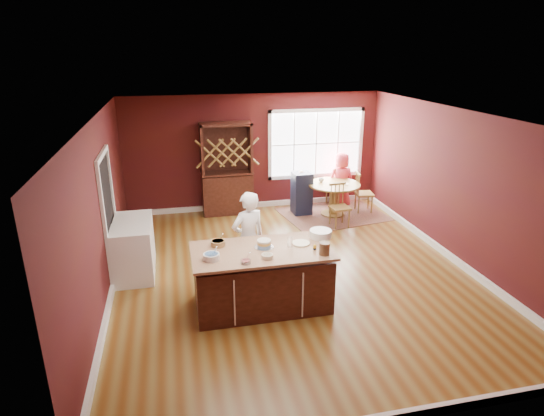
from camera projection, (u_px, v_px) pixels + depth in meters
The scene contains 28 objects.
room_shell at pixel (293, 198), 7.44m from camera, with size 7.00×7.00×7.00m.
window at pixel (316, 144), 10.89m from camera, with size 2.36×0.10×1.66m, color white, non-canonical shape.
doorway at pixel (110, 218), 7.50m from camera, with size 0.08×1.26×2.13m, color white, non-canonical shape.
kitchen_island at pixel (262, 279), 6.74m from camera, with size 2.03×1.06×0.92m.
dining_table at pixel (334, 193), 10.41m from camera, with size 1.19×1.19×0.75m.
baker at pixel (248, 239), 7.26m from camera, with size 0.58×0.38×1.58m, color white.
layer_cake at pixel (264, 244), 6.63m from camera, with size 0.29×0.29×0.12m, color silver, non-canonical shape.
bowl_blue at pixel (211, 257), 6.26m from camera, with size 0.23×0.23×0.09m, color white.
bowl_yellow at pixel (218, 243), 6.69m from camera, with size 0.22×0.22×0.08m, color #A88E4B.
bowl_pink at pixel (246, 262), 6.15m from camera, with size 0.14×0.14×0.05m, color white.
bowl_olive at pixel (267, 256), 6.30m from camera, with size 0.16×0.16×0.06m, color #F6E2BF.
drinking_glass at pixel (290, 242), 6.64m from camera, with size 0.08×0.08×0.15m, color white.
dinner_plate at pixel (301, 243), 6.77m from camera, with size 0.27×0.27×0.02m, color beige.
white_tub at pixel (321, 234), 6.99m from camera, with size 0.34×0.34×0.12m, color silver.
stoneware_crock at pixel (324, 249), 6.40m from camera, with size 0.15×0.15×0.18m, color brown.
toy_figurine at pixel (315, 247), 6.56m from camera, with size 0.05×0.05×0.08m, color yellow, non-canonical shape.
rug at pixel (333, 214), 10.59m from camera, with size 2.25×1.74×0.01m, color brown.
chair_east at pixel (364, 192), 10.64m from camera, with size 0.41×0.39×0.97m, color #9A6A3A, non-canonical shape.
chair_south at pixel (340, 206), 9.74m from camera, with size 0.40×0.38×0.95m, color brown, non-canonical shape.
chair_north at pixel (336, 185), 11.14m from camera, with size 0.41×0.39×0.98m, color brown, non-canonical shape.
seated_woman at pixel (341, 180), 10.90m from camera, with size 0.66×0.43×1.34m, color #CD3545.
high_chair at pixel (302, 192), 10.50m from camera, with size 0.42×0.42×1.03m, color black, non-canonical shape.
toddler at pixel (298, 179), 10.49m from camera, with size 0.18×0.14×0.26m, color #8CA5BF, non-canonical shape.
table_plate at pixel (345, 184), 10.29m from camera, with size 0.18×0.18×0.01m, color beige.
table_cup at pixel (321, 180), 10.45m from camera, with size 0.12×0.12×0.09m, color silver.
hutch at pixel (227, 169), 10.36m from camera, with size 1.15×0.48×2.12m, color black.
washer at pixel (133, 255), 7.46m from camera, with size 0.64×0.62×0.93m, color white.
dryer at pixel (135, 240), 8.05m from camera, with size 0.63×0.61×0.91m, color white.
Camera 1 is at (-1.87, -6.82, 3.69)m, focal length 30.00 mm.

